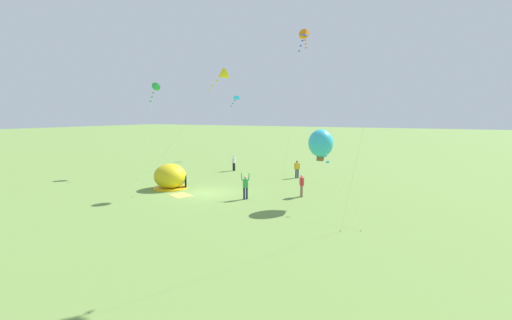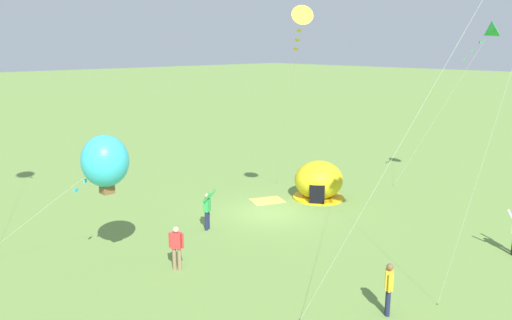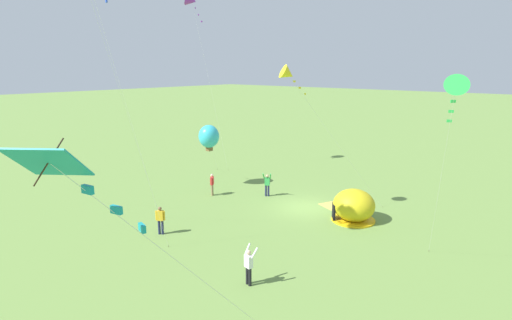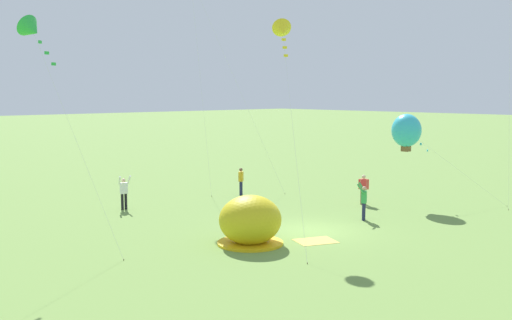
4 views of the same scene
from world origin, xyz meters
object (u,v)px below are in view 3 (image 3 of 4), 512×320
Objects in this scene: person_center_field at (160,219)px; person_near_tent at (212,183)px; kite_green at (455,89)px; kite_purple at (192,0)px; person_with_toddler at (267,184)px; kite_cyan at (209,136)px; popup_tent at (354,206)px; kite_yellow at (288,74)px; kite_teal at (76,183)px; person_flying_kite at (249,265)px.

person_center_field is 1.00× the size of person_near_tent.
kite_purple is at bearing -18.33° from kite_green.
kite_purple reaches higher than kite_green.
person_with_toddler is 0.36× the size of kite_cyan.
popup_tent is at bearing -129.68° from person_center_field.
person_center_field is 10.51m from kite_cyan.
kite_purple is at bearing -11.48° from person_with_toddler.
kite_yellow is at bearing -18.84° from kite_green.
person_near_tent is at bearing -11.07° from kite_green.
person_center_field is (7.80, 9.40, -0.03)m from popup_tent.
person_with_toddler is 25.63m from kite_teal.
person_near_tent is at bearing 37.00° from person_with_toddler.
kite_purple reaches higher than kite_yellow.
person_flying_kite reaches higher than person_center_field.
kite_purple is (5.11, -3.15, 11.31)m from kite_cyan.
person_flying_kite is at bearing 142.71° from kite_cyan.
kite_cyan is (1.85, -1.54, 3.28)m from person_near_tent.
person_near_tent is 0.33× the size of kite_cyan.
kite_yellow is at bearing -178.33° from person_near_tent.
kite_teal is (-16.56, 18.20, 7.28)m from person_near_tent.
person_near_tent is 10.84m from kite_yellow.
kite_teal reaches higher than person_flying_kite.
person_with_toddler reaches higher than person_near_tent.
person_center_field is at bearing 14.49° from kite_green.
person_center_field is at bearing 119.32° from kite_cyan.
popup_tent is at bearing -152.81° from kite_yellow.
kite_cyan reaches higher than person_flying_kite.
kite_green is (-17.52, 3.43, 7.95)m from person_near_tent.
person_center_field is 21.29m from kite_purple.
person_with_toddler is at bearing -143.00° from person_near_tent.
kite_yellow reaches higher than person_near_tent.
kite_teal is at bearing 117.74° from kite_yellow.
person_flying_kite is 0.12× the size of kite_purple.
popup_tent reaches higher than person_with_toddler.
kite_purple reaches higher than kite_teal.
person_near_tent is at bearing -36.86° from person_flying_kite.
person_with_toddler is 1.10× the size of person_center_field.
kite_teal reaches higher than person_center_field.
kite_teal reaches higher than popup_tent.
kite_purple is at bearing -33.94° from person_near_tent.
kite_cyan is 12.80m from kite_purple.
kite_green is at bearing 161.67° from kite_purple.
popup_tent is 12.21m from person_center_field.
kite_purple is (9.99, -11.85, 14.59)m from person_center_field.
popup_tent is 22.42m from kite_teal.
person_flying_kite reaches higher than person_near_tent.
kite_yellow is at bearing -62.26° from kite_teal.
person_flying_kite is 0.19× the size of kite_yellow.
kite_cyan reaches higher than person_near_tent.
kite_teal is (-5.73, 20.43, 7.25)m from popup_tent.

